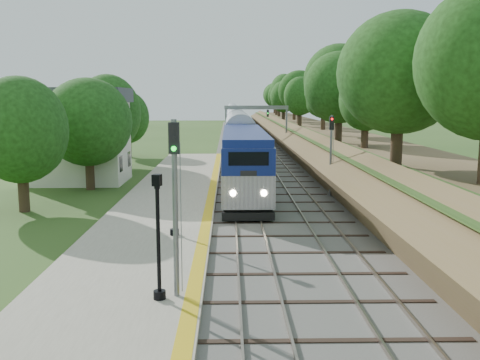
{
  "coord_description": "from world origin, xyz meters",
  "views": [
    {
      "loc": [
        -1.07,
        -15.62,
        7.13
      ],
      "look_at": [
        -0.5,
        12.66,
        2.8
      ],
      "focal_mm": 40.0,
      "sensor_mm": 36.0,
      "label": 1
    }
  ],
  "objects_px": {
    "lamppost_far": "(174,195)",
    "train": "(235,124)",
    "station_building": "(77,135)",
    "lamppost_mid": "(158,244)",
    "signal_farside": "(331,147)",
    "signal_gantry": "(256,116)",
    "signal_platform": "(175,189)"
  },
  "relations": [
    {
      "from": "train",
      "to": "lamppost_far",
      "type": "bearing_deg",
      "value": -92.92
    },
    {
      "from": "lamppost_far",
      "to": "signal_farside",
      "type": "height_order",
      "value": "signal_farside"
    },
    {
      "from": "station_building",
      "to": "signal_gantry",
      "type": "bearing_deg",
      "value": 56.62
    },
    {
      "from": "lamppost_mid",
      "to": "lamppost_far",
      "type": "distance_m",
      "value": 8.59
    },
    {
      "from": "lamppost_mid",
      "to": "station_building",
      "type": "bearing_deg",
      "value": 110.48
    },
    {
      "from": "lamppost_mid",
      "to": "lamppost_far",
      "type": "relative_size",
      "value": 0.94
    },
    {
      "from": "signal_gantry",
      "to": "train",
      "type": "xyz_separation_m",
      "value": [
        -2.47,
        30.25,
        -2.5
      ]
    },
    {
      "from": "train",
      "to": "lamppost_far",
      "type": "height_order",
      "value": "lamppost_far"
    },
    {
      "from": "signal_gantry",
      "to": "signal_platform",
      "type": "relative_size",
      "value": 1.38
    },
    {
      "from": "signal_gantry",
      "to": "lamppost_far",
      "type": "distance_m",
      "value": 45.13
    },
    {
      "from": "train",
      "to": "lamppost_mid",
      "type": "height_order",
      "value": "train"
    },
    {
      "from": "signal_gantry",
      "to": "lamppost_mid",
      "type": "xyz_separation_m",
      "value": [
        -5.93,
        -53.21,
        -2.53
      ]
    },
    {
      "from": "signal_platform",
      "to": "signal_farside",
      "type": "height_order",
      "value": "signal_platform"
    },
    {
      "from": "station_building",
      "to": "signal_gantry",
      "type": "height_order",
      "value": "station_building"
    },
    {
      "from": "signal_gantry",
      "to": "signal_platform",
      "type": "height_order",
      "value": "signal_platform"
    },
    {
      "from": "lamppost_far",
      "to": "signal_platform",
      "type": "height_order",
      "value": "signal_platform"
    },
    {
      "from": "station_building",
      "to": "lamppost_far",
      "type": "relative_size",
      "value": 1.89
    },
    {
      "from": "lamppost_mid",
      "to": "signal_farside",
      "type": "xyz_separation_m",
      "value": [
        9.66,
        20.49,
        1.39
      ]
    },
    {
      "from": "lamppost_far",
      "to": "train",
      "type": "bearing_deg",
      "value": 87.08
    },
    {
      "from": "signal_gantry",
      "to": "lamppost_far",
      "type": "relative_size",
      "value": 1.84
    },
    {
      "from": "lamppost_mid",
      "to": "signal_farside",
      "type": "distance_m",
      "value": 22.69
    },
    {
      "from": "lamppost_mid",
      "to": "signal_platform",
      "type": "relative_size",
      "value": 0.7
    },
    {
      "from": "station_building",
      "to": "signal_platform",
      "type": "xyz_separation_m",
      "value": [
        11.1,
        -27.92,
        0.02
      ]
    },
    {
      "from": "signal_gantry",
      "to": "signal_platform",
      "type": "xyz_separation_m",
      "value": [
        -5.37,
        -52.91,
        -0.71
      ]
    },
    {
      "from": "station_building",
      "to": "train",
      "type": "relative_size",
      "value": 0.06
    },
    {
      "from": "signal_platform",
      "to": "signal_farside",
      "type": "distance_m",
      "value": 22.15
    },
    {
      "from": "signal_gantry",
      "to": "lamppost_mid",
      "type": "relative_size",
      "value": 1.96
    },
    {
      "from": "signal_gantry",
      "to": "train",
      "type": "relative_size",
      "value": 0.06
    },
    {
      "from": "station_building",
      "to": "lamppost_mid",
      "type": "height_order",
      "value": "station_building"
    },
    {
      "from": "lamppost_mid",
      "to": "signal_farside",
      "type": "relative_size",
      "value": 0.73
    },
    {
      "from": "station_building",
      "to": "signal_platform",
      "type": "relative_size",
      "value": 1.42
    },
    {
      "from": "lamppost_far",
      "to": "signal_farside",
      "type": "distance_m",
      "value": 15.61
    }
  ]
}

